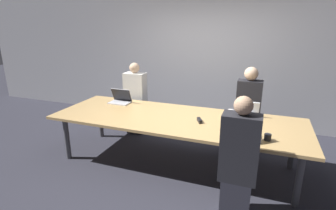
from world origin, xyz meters
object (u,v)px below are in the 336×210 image
(laptop_near_right, at_px, (248,134))
(person_far_left, at_px, (136,100))
(laptop_far_left, at_px, (121,99))
(laptop_far_right, at_px, (248,112))
(cup_near_right, at_px, (268,137))
(cup_far_right, at_px, (230,113))
(stapler, at_px, (200,120))
(person_far_right, at_px, (248,110))
(person_near_right, at_px, (239,161))

(laptop_near_right, xyz_separation_m, person_far_left, (-2.18, 1.30, -0.15))
(laptop_near_right, distance_m, laptop_far_left, 2.36)
(laptop_near_right, bearing_deg, laptop_far_right, -86.02)
(laptop_far_right, bearing_deg, laptop_near_right, -86.02)
(cup_near_right, bearing_deg, laptop_near_right, -163.76)
(cup_far_right, xyz_separation_m, laptop_far_left, (-1.91, 0.05, 0.02))
(laptop_far_right, xyz_separation_m, laptop_near_right, (0.06, -0.84, 0.01))
(person_far_left, distance_m, stapler, 1.76)
(laptop_far_right, relative_size, stapler, 2.02)
(person_far_right, height_order, stapler, person_far_right)
(person_far_right, bearing_deg, cup_near_right, -76.28)
(cup_near_right, distance_m, laptop_far_left, 2.56)
(cup_far_right, height_order, person_far_left, person_far_left)
(cup_near_right, bearing_deg, laptop_far_right, 110.30)
(laptop_far_right, distance_m, cup_near_right, 0.82)
(stapler, bearing_deg, person_far_left, 120.25)
(laptop_near_right, bearing_deg, person_far_left, -30.91)
(person_near_right, bearing_deg, laptop_far_left, -29.75)
(person_far_left, bearing_deg, person_near_right, -39.08)
(stapler, bearing_deg, person_far_right, 30.98)
(person_far_right, xyz_separation_m, cup_near_right, (0.31, -1.29, 0.10))
(laptop_near_right, distance_m, person_near_right, 0.45)
(cup_far_right, bearing_deg, person_far_right, 69.75)
(cup_near_right, bearing_deg, person_near_right, -119.64)
(person_near_right, relative_size, stapler, 9.13)
(cup_near_right, height_order, laptop_far_left, laptop_far_left)
(cup_far_right, relative_size, laptop_near_right, 0.33)
(cup_far_right, xyz_separation_m, person_near_right, (0.25, -1.19, -0.13))
(person_far_right, bearing_deg, person_near_right, -88.81)
(laptop_near_right, xyz_separation_m, stapler, (-0.68, 0.37, -0.05))
(laptop_near_right, distance_m, stapler, 0.78)
(cup_near_right, relative_size, person_far_left, 0.06)
(person_near_right, bearing_deg, cup_far_right, -77.95)
(cup_near_right, xyz_separation_m, laptop_far_left, (-2.44, 0.75, 0.03))
(stapler, bearing_deg, cup_far_right, 18.38)
(laptop_far_right, distance_m, laptop_near_right, 0.84)
(person_near_right, bearing_deg, person_far_left, -39.08)
(laptop_far_right, xyz_separation_m, cup_near_right, (0.28, -0.77, -0.03))
(person_near_right, bearing_deg, stapler, -51.57)
(person_far_right, height_order, person_near_right, person_far_right)
(cup_far_right, bearing_deg, laptop_near_right, -68.29)
(person_near_right, xyz_separation_m, laptop_far_left, (-2.17, 1.24, 0.15))
(person_near_right, height_order, stapler, person_near_right)
(person_far_right, relative_size, person_near_right, 1.02)
(laptop_far_right, bearing_deg, cup_far_right, -164.45)
(person_near_right, distance_m, cup_near_right, 0.57)
(person_far_left, bearing_deg, cup_far_right, -16.01)
(person_near_right, xyz_separation_m, person_far_left, (-2.13, 1.73, -0.00))
(laptop_far_right, relative_size, person_far_right, 0.22)
(cup_near_right, bearing_deg, person_far_right, 103.72)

